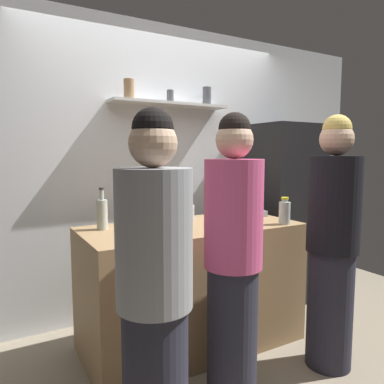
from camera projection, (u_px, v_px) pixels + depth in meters
name	position (u px, v px, depth m)	size (l,w,h in m)	color
ground_plane	(239.00, 371.00, 2.45)	(5.28, 5.28, 0.00)	gray
back_wall_assembly	(160.00, 169.00, 3.39)	(4.80, 0.32, 2.60)	white
refrigerator	(282.00, 212.00, 3.66)	(0.63, 0.64, 1.73)	black
counter	(192.00, 285.00, 2.76)	(1.61, 0.75, 0.92)	#9E7A51
baking_pan	(243.00, 213.00, 3.10)	(0.34, 0.24, 0.05)	gray
utensil_holder	(188.00, 213.00, 2.89)	(0.10, 0.10, 0.22)	#B2B2B7
wine_bottle_pale_glass	(102.00, 213.00, 2.56)	(0.08, 0.08, 0.30)	#B2BFB2
wine_bottle_green_glass	(165.00, 206.00, 2.83)	(0.08, 0.08, 0.33)	#19471E
wine_bottle_amber_glass	(247.00, 198.00, 3.32)	(0.07, 0.07, 0.33)	#472814
water_bottle_plastic	(285.00, 212.00, 2.75)	(0.09, 0.09, 0.21)	silver
person_grey_hoodie	(155.00, 298.00, 1.62)	(0.34, 0.34, 1.65)	#262633
person_pink_top	(233.00, 260.00, 2.13)	(0.34, 0.34, 1.68)	#262633
person_blonde	(332.00, 245.00, 2.44)	(0.34, 0.34, 1.70)	#262633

